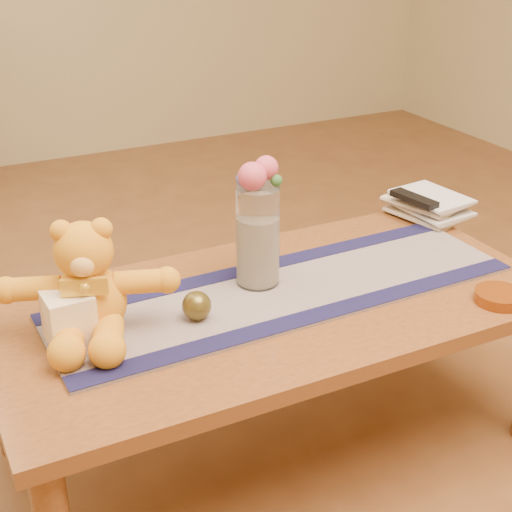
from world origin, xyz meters
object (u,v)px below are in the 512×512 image
pillar_candle (69,318)px  book_bottom (409,220)px  bronze_ball (197,306)px  tv_remote (414,199)px  glass_vase (258,236)px  amber_dish (499,297)px  teddy_bear (87,279)px

pillar_candle → book_bottom: bearing=11.1°
bronze_ball → tv_remote: (0.81, 0.24, 0.04)m
glass_vase → amber_dish: bearing=-35.3°
glass_vase → book_bottom: (0.60, 0.15, -0.13)m
book_bottom → tv_remote: tv_remote is taller
tv_remote → amber_dish: (-0.11, -0.49, -0.07)m
glass_vase → tv_remote: (0.60, 0.14, -0.05)m
glass_vase → pillar_candle: bearing=-172.3°
glass_vase → tv_remote: 0.62m
glass_vase → book_bottom: glass_vase is taller
tv_remote → glass_vase: bearing=-176.7°
teddy_bear → book_bottom: teddy_bear is taller
pillar_candle → book_bottom: 1.12m
glass_vase → amber_dish: size_ratio=2.14×
teddy_bear → tv_remote: (1.04, 0.17, -0.05)m
teddy_bear → pillar_candle: bearing=-130.7°
teddy_bear → amber_dish: 1.00m
tv_remote → teddy_bear: bearing=179.7°
glass_vase → bronze_ball: (-0.21, -0.10, -0.10)m
amber_dish → tv_remote: bearing=77.6°
glass_vase → book_bottom: bearing=14.0°
teddy_bear → bronze_ball: size_ratio=5.49×
bronze_ball → amber_dish: bronze_ball is taller
book_bottom → pillar_candle: bearing=178.4°
bronze_ball → book_bottom: bearing=17.1°
book_bottom → tv_remote: size_ratio=1.39×
tv_remote → amber_dish: 0.50m
amber_dish → bronze_ball: bearing=160.5°
bronze_ball → tv_remote: bearing=16.4°
teddy_bear → tv_remote: teddy_bear is taller
tv_remote → amber_dish: bearing=-112.1°
book_bottom → amber_dish: bearing=-114.7°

